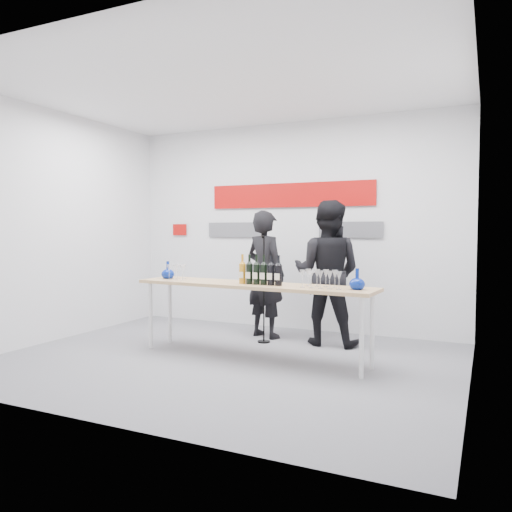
# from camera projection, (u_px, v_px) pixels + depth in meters

# --- Properties ---
(ground) EXTENTS (5.00, 5.00, 0.00)m
(ground) POSITION_uv_depth(u_px,v_px,m) (225.00, 360.00, 5.54)
(ground) COLOR slate
(ground) RESTS_ON ground
(back_wall) EXTENTS (5.00, 0.04, 3.00)m
(back_wall) POSITION_uv_depth(u_px,v_px,m) (290.00, 226.00, 7.27)
(back_wall) COLOR silver
(back_wall) RESTS_ON ground
(signage) EXTENTS (3.38, 0.02, 0.79)m
(signage) POSITION_uv_depth(u_px,v_px,m) (286.00, 205.00, 7.25)
(signage) COLOR #A90907
(signage) RESTS_ON back_wall
(tasting_table) EXTENTS (2.85, 0.73, 0.85)m
(tasting_table) POSITION_uv_depth(u_px,v_px,m) (252.00, 289.00, 5.60)
(tasting_table) COLOR #DDB577
(tasting_table) RESTS_ON ground
(wine_bottles) EXTENTS (0.53, 0.11, 0.33)m
(wine_bottles) POSITION_uv_depth(u_px,v_px,m) (260.00, 270.00, 5.48)
(wine_bottles) COLOR #BF7F19
(wine_bottles) RESTS_ON tasting_table
(decanter_left) EXTENTS (0.16, 0.16, 0.21)m
(decanter_left) POSITION_uv_depth(u_px,v_px,m) (168.00, 270.00, 6.17)
(decanter_left) COLOR navy
(decanter_left) RESTS_ON tasting_table
(decanter_right) EXTENTS (0.16, 0.16, 0.21)m
(decanter_right) POSITION_uv_depth(u_px,v_px,m) (357.00, 279.00, 5.03)
(decanter_right) COLOR navy
(decanter_right) RESTS_ON tasting_table
(glasses_left) EXTENTS (0.26, 0.24, 0.18)m
(glasses_left) POSITION_uv_depth(u_px,v_px,m) (178.00, 272.00, 6.07)
(glasses_left) COLOR silver
(glasses_left) RESTS_ON tasting_table
(glasses_right) EXTENTS (0.46, 0.25, 0.18)m
(glasses_right) POSITION_uv_depth(u_px,v_px,m) (321.00, 279.00, 5.19)
(glasses_right) COLOR silver
(glasses_right) RESTS_ON tasting_table
(presenter_left) EXTENTS (0.72, 0.59, 1.71)m
(presenter_left) POSITION_uv_depth(u_px,v_px,m) (265.00, 274.00, 6.70)
(presenter_left) COLOR black
(presenter_left) RESTS_ON ground
(presenter_right) EXTENTS (0.91, 0.72, 1.82)m
(presenter_right) POSITION_uv_depth(u_px,v_px,m) (327.00, 273.00, 6.28)
(presenter_right) COLOR black
(presenter_right) RESTS_ON ground
(mic_stand) EXTENTS (0.16, 0.16, 1.38)m
(mic_stand) POSITION_uv_depth(u_px,v_px,m) (264.00, 310.00, 6.39)
(mic_stand) COLOR black
(mic_stand) RESTS_ON ground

